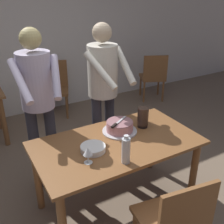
{
  "coord_description": "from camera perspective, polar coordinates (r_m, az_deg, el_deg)",
  "views": [
    {
      "loc": [
        -1.1,
        -1.84,
        2.07
      ],
      "look_at": [
        0.12,
        0.3,
        0.9
      ],
      "focal_mm": 43.86,
      "sensor_mm": 36.0,
      "label": 1
    }
  ],
  "objects": [
    {
      "name": "cake_on_platter",
      "position": [
        2.66,
        1.6,
        -3.12
      ],
      "size": [
        0.34,
        0.34,
        0.11
      ],
      "color": "silver",
      "rests_on": "main_dining_table"
    },
    {
      "name": "water_bottle",
      "position": [
        2.19,
        2.92,
        -7.97
      ],
      "size": [
        0.07,
        0.07,
        0.25
      ],
      "color": "silver",
      "rests_on": "main_dining_table"
    },
    {
      "name": "main_dining_table",
      "position": [
        2.58,
        0.99,
        -8.39
      ],
      "size": [
        1.51,
        0.84,
        0.75
      ],
      "color": "brown",
      "rests_on": "ground_plane"
    },
    {
      "name": "cake_knife",
      "position": [
        2.57,
        0.87,
        -2.52
      ],
      "size": [
        0.24,
        0.16,
        0.02
      ],
      "color": "silver",
      "rests_on": "cake_on_platter"
    },
    {
      "name": "back_wall",
      "position": [
        4.76,
        -16.6,
        15.65
      ],
      "size": [
        10.0,
        0.12,
        2.7
      ],
      "primitive_type": "cube",
      "color": "silver",
      "rests_on": "ground_plane"
    },
    {
      "name": "hurricane_lamp",
      "position": [
        2.74,
        6.46,
        -1.09
      ],
      "size": [
        0.11,
        0.11,
        0.21
      ],
      "color": "black",
      "rests_on": "main_dining_table"
    },
    {
      "name": "chair_near_side",
      "position": [
        2.2,
        12.74,
        -21.31
      ],
      "size": [
        0.5,
        0.5,
        0.9
      ],
      "color": "brown",
      "rests_on": "ground_plane"
    },
    {
      "name": "person_cutting_cake",
      "position": [
        2.97,
        -1.83,
        5.78
      ],
      "size": [
        0.46,
        0.57,
        1.72
      ],
      "color": "#2D2D38",
      "rests_on": "ground_plane"
    },
    {
      "name": "background_chair_1",
      "position": [
        4.73,
        -11.82,
        5.29
      ],
      "size": [
        0.57,
        0.57,
        0.9
      ],
      "color": "brown",
      "rests_on": "ground_plane"
    },
    {
      "name": "background_chair_0",
      "position": [
        5.24,
        8.59,
        7.54
      ],
      "size": [
        0.58,
        0.58,
        0.9
      ],
      "color": "brown",
      "rests_on": "ground_plane"
    },
    {
      "name": "plate_stack",
      "position": [
        2.38,
        -3.98,
        -7.57
      ],
      "size": [
        0.22,
        0.22,
        0.05
      ],
      "color": "white",
      "rests_on": "main_dining_table"
    },
    {
      "name": "person_standing_beside",
      "position": [
        2.76,
        -15.25,
        3.33
      ],
      "size": [
        0.47,
        0.56,
        1.72
      ],
      "color": "#2D2D38",
      "rests_on": "ground_plane"
    },
    {
      "name": "ground_plane",
      "position": [
        2.98,
        0.89,
        -18.58
      ],
      "size": [
        14.0,
        14.0,
        0.0
      ],
      "primitive_type": "plane",
      "color": "#7A6651"
    },
    {
      "name": "wine_glass_near",
      "position": [
        2.2,
        -5.07,
        -8.28
      ],
      "size": [
        0.08,
        0.08,
        0.14
      ],
      "color": "silver",
      "rests_on": "main_dining_table"
    }
  ]
}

